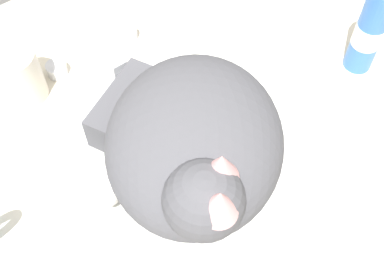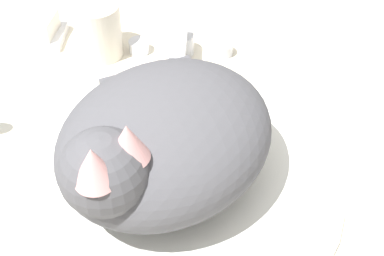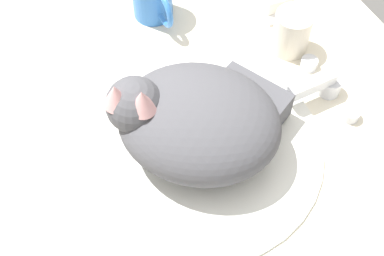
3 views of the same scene
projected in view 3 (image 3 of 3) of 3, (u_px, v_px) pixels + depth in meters
ground_plane at (198, 153)px, 81.87cm from camera, size 110.00×82.50×3.00cm
sink_basin at (199, 146)px, 80.21cm from camera, size 37.51×37.51×1.00cm
faucet at (324, 86)px, 84.46cm from camera, size 14.33×9.79×5.08cm
cat at (194, 119)px, 75.07cm from camera, size 30.04×30.49×14.26cm
rinse_cup at (292, 32)px, 88.74cm from camera, size 6.24×6.24×7.59cm
soap_dish at (272, 2)px, 97.19cm from camera, size 9.00×6.40×1.20cm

